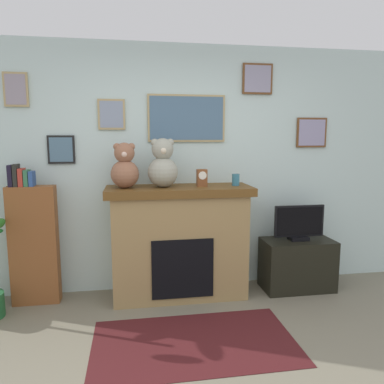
{
  "coord_description": "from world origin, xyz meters",
  "views": [
    {
      "loc": [
        -0.52,
        -1.95,
        1.64
      ],
      "look_at": [
        0.07,
        1.69,
        1.09
      ],
      "focal_mm": 34.35,
      "sensor_mm": 36.0,
      "label": 1
    }
  ],
  "objects_px": {
    "television": "(299,224)",
    "mantel_clock": "(202,178)",
    "candle_jar": "(236,180)",
    "teddy_bear_brown": "(163,165)",
    "bookshelf": "(34,242)",
    "fireplace": "(179,241)",
    "teddy_bear_cream": "(125,168)",
    "tv_stand": "(297,264)"
  },
  "relations": [
    {
      "from": "fireplace",
      "to": "candle_jar",
      "type": "xyz_separation_m",
      "value": [
        0.58,
        -0.02,
        0.63
      ]
    },
    {
      "from": "fireplace",
      "to": "mantel_clock",
      "type": "xyz_separation_m",
      "value": [
        0.23,
        -0.02,
        0.66
      ]
    },
    {
      "from": "mantel_clock",
      "to": "teddy_bear_cream",
      "type": "height_order",
      "value": "teddy_bear_cream"
    },
    {
      "from": "candle_jar",
      "to": "teddy_bear_brown",
      "type": "height_order",
      "value": "teddy_bear_brown"
    },
    {
      "from": "candle_jar",
      "to": "mantel_clock",
      "type": "height_order",
      "value": "mantel_clock"
    },
    {
      "from": "television",
      "to": "mantel_clock",
      "type": "distance_m",
      "value": 1.17
    },
    {
      "from": "television",
      "to": "mantel_clock",
      "type": "bearing_deg",
      "value": 178.46
    },
    {
      "from": "fireplace",
      "to": "tv_stand",
      "type": "distance_m",
      "value": 1.32
    },
    {
      "from": "candle_jar",
      "to": "teddy_bear_cream",
      "type": "xyz_separation_m",
      "value": [
        -1.12,
        -0.0,
        0.14
      ]
    },
    {
      "from": "teddy_bear_cream",
      "to": "candle_jar",
      "type": "bearing_deg",
      "value": 0.03
    },
    {
      "from": "bookshelf",
      "to": "teddy_bear_cream",
      "type": "bearing_deg",
      "value": -4.59
    },
    {
      "from": "mantel_clock",
      "to": "teddy_bear_cream",
      "type": "relative_size",
      "value": 0.39
    },
    {
      "from": "bookshelf",
      "to": "teddy_bear_cream",
      "type": "xyz_separation_m",
      "value": [
        0.9,
        -0.07,
        0.72
      ]
    },
    {
      "from": "bookshelf",
      "to": "tv_stand",
      "type": "relative_size",
      "value": 1.84
    },
    {
      "from": "tv_stand",
      "to": "teddy_bear_cream",
      "type": "height_order",
      "value": "teddy_bear_cream"
    },
    {
      "from": "mantel_clock",
      "to": "fireplace",
      "type": "bearing_deg",
      "value": 175.31
    },
    {
      "from": "teddy_bear_cream",
      "to": "teddy_bear_brown",
      "type": "xyz_separation_m",
      "value": [
        0.37,
        -0.0,
        0.02
      ]
    },
    {
      "from": "teddy_bear_brown",
      "to": "candle_jar",
      "type": "bearing_deg",
      "value": 0.05
    },
    {
      "from": "fireplace",
      "to": "television",
      "type": "relative_size",
      "value": 2.67
    },
    {
      "from": "fireplace",
      "to": "teddy_bear_cream",
      "type": "distance_m",
      "value": 0.94
    },
    {
      "from": "tv_stand",
      "to": "television",
      "type": "xyz_separation_m",
      "value": [
        0.0,
        -0.0,
        0.45
      ]
    },
    {
      "from": "candle_jar",
      "to": "teddy_bear_cream",
      "type": "height_order",
      "value": "teddy_bear_cream"
    },
    {
      "from": "television",
      "to": "bookshelf",
      "type": "bearing_deg",
      "value": 177.87
    },
    {
      "from": "bookshelf",
      "to": "television",
      "type": "distance_m",
      "value": 2.72
    },
    {
      "from": "bookshelf",
      "to": "teddy_bear_brown",
      "type": "relative_size",
      "value": 2.87
    },
    {
      "from": "tv_stand",
      "to": "teddy_bear_cream",
      "type": "distance_m",
      "value": 2.11
    },
    {
      "from": "fireplace",
      "to": "mantel_clock",
      "type": "bearing_deg",
      "value": -4.69
    },
    {
      "from": "teddy_bear_brown",
      "to": "bookshelf",
      "type": "bearing_deg",
      "value": 176.74
    },
    {
      "from": "bookshelf",
      "to": "tv_stand",
      "type": "bearing_deg",
      "value": -2.11
    },
    {
      "from": "tv_stand",
      "to": "candle_jar",
      "type": "height_order",
      "value": "candle_jar"
    },
    {
      "from": "fireplace",
      "to": "teddy_bear_brown",
      "type": "relative_size",
      "value": 3.02
    },
    {
      "from": "teddy_bear_brown",
      "to": "fireplace",
      "type": "bearing_deg",
      "value": 6.39
    },
    {
      "from": "fireplace",
      "to": "bookshelf",
      "type": "distance_m",
      "value": 1.44
    },
    {
      "from": "fireplace",
      "to": "candle_jar",
      "type": "distance_m",
      "value": 0.86
    },
    {
      "from": "bookshelf",
      "to": "candle_jar",
      "type": "xyz_separation_m",
      "value": [
        2.02,
        -0.07,
        0.58
      ]
    },
    {
      "from": "candle_jar",
      "to": "teddy_bear_cream",
      "type": "bearing_deg",
      "value": -179.97
    },
    {
      "from": "tv_stand",
      "to": "television",
      "type": "height_order",
      "value": "television"
    },
    {
      "from": "television",
      "to": "teddy_bear_cream",
      "type": "xyz_separation_m",
      "value": [
        -1.82,
        0.03,
        0.62
      ]
    },
    {
      "from": "candle_jar",
      "to": "mantel_clock",
      "type": "distance_m",
      "value": 0.36
    },
    {
      "from": "fireplace",
      "to": "teddy_bear_cream",
      "type": "height_order",
      "value": "teddy_bear_cream"
    },
    {
      "from": "fireplace",
      "to": "teddy_bear_brown",
      "type": "height_order",
      "value": "teddy_bear_brown"
    },
    {
      "from": "bookshelf",
      "to": "mantel_clock",
      "type": "xyz_separation_m",
      "value": [
        1.67,
        -0.07,
        0.61
      ]
    }
  ]
}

